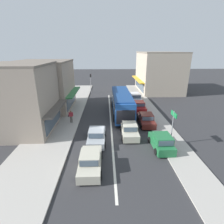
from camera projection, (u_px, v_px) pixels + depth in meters
The scene contains 18 objects.
ground_plane at pixel (112, 133), 20.28m from camera, with size 140.00×140.00×0.00m, color #2D2D30.
lane_centre_line at pixel (111, 120), 24.04m from camera, with size 0.20×28.00×0.01m, color silver.
sidewalk_left at pixel (64, 115), 25.67m from camera, with size 5.20×44.00×0.14m, color #A39E96.
kerb_right at pixel (152, 114), 26.11m from camera, with size 2.80×44.00×0.12m, color #A39E96.
shopfront_corner_near at pixel (22, 99), 19.85m from camera, with size 7.64×7.48×7.78m.
shopfront_mid_block at pixel (45, 86), 27.49m from camera, with size 8.90×8.50×7.61m.
building_right_far at pixel (159, 72), 39.65m from camera, with size 9.66×11.91×8.69m.
city_bus at pixel (122, 102), 25.73m from camera, with size 2.77×10.86×3.23m.
sedan_behind_bus_mid at pixel (97, 136), 18.18m from camera, with size 1.96×4.23×1.47m.
sedan_queue_far_back at pixel (129, 130), 19.53m from camera, with size 1.95×4.23×1.47m.
sedan_queue_gap_filler at pixel (90, 161), 14.05m from camera, with size 1.90×4.20×1.47m.
parked_hatchback_kerb_front at pixel (161, 142), 16.89m from camera, with size 1.87×3.73×1.54m.
parked_sedan_kerb_second at pixel (146, 119), 22.46m from camera, with size 1.99×4.25×1.47m.
parked_sedan_kerb_third at pixel (139, 106), 27.66m from camera, with size 1.93×4.22×1.47m.
parked_wagon_kerb_rear at pixel (135, 97), 32.47m from camera, with size 2.07×4.57×1.58m.
traffic_light_downstreet at pixel (91, 80), 38.04m from camera, with size 0.32×0.24×4.20m.
directional_road_sign at pixel (173, 120), 16.94m from camera, with size 0.10×1.40×3.60m.
pedestrian_with_handbag_near at pixel (71, 116), 22.60m from camera, with size 0.65×0.25×1.63m.
Camera 1 is at (-0.60, -18.25, 9.15)m, focal length 28.00 mm.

